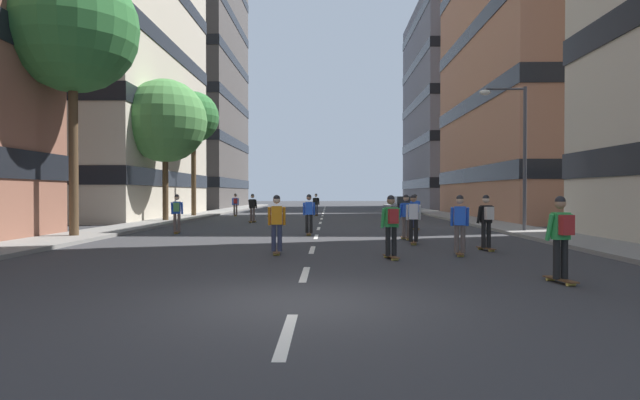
{
  "coord_description": "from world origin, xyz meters",
  "views": [
    {
      "loc": [
        0.55,
        -8.7,
        1.84
      ],
      "look_at": [
        0.0,
        21.97,
        1.41
      ],
      "focal_mm": 29.18,
      "sensor_mm": 36.0,
      "label": 1
    }
  ],
  "objects_px": {
    "skater_5": "(460,222)",
    "skater_12": "(177,211)",
    "parked_car_near": "(404,206)",
    "skater_0": "(235,203)",
    "skater_11": "(406,215)",
    "skater_4": "(415,210)",
    "skater_6": "(486,219)",
    "skater_9": "(391,223)",
    "street_tree_mid": "(193,118)",
    "skater_1": "(561,234)",
    "street_tree_near": "(165,121)",
    "skater_2": "(277,221)",
    "skater_10": "(309,212)",
    "street_tree_far": "(73,28)",
    "streetlamp_right": "(517,142)",
    "skater_3": "(413,217)",
    "skater_8": "(316,203)",
    "skater_7": "(252,207)"
  },
  "relations": [
    {
      "from": "streetlamp_right",
      "to": "skater_1",
      "type": "bearing_deg",
      "value": -106.12
    },
    {
      "from": "skater_0",
      "to": "skater_12",
      "type": "bearing_deg",
      "value": -88.27
    },
    {
      "from": "parked_car_near",
      "to": "skater_0",
      "type": "relative_size",
      "value": 2.47
    },
    {
      "from": "skater_7",
      "to": "skater_11",
      "type": "relative_size",
      "value": 1.0
    },
    {
      "from": "street_tree_mid",
      "to": "skater_3",
      "type": "distance_m",
      "value": 25.11
    },
    {
      "from": "street_tree_mid",
      "to": "skater_11",
      "type": "distance_m",
      "value": 23.63
    },
    {
      "from": "skater_0",
      "to": "skater_5",
      "type": "distance_m",
      "value": 27.97
    },
    {
      "from": "skater_3",
      "to": "skater_4",
      "type": "xyz_separation_m",
      "value": [
        1.26,
        7.37,
        0.0
      ]
    },
    {
      "from": "skater_8",
      "to": "skater_7",
      "type": "bearing_deg",
      "value": -110.97
    },
    {
      "from": "street_tree_far",
      "to": "skater_8",
      "type": "distance_m",
      "value": 24.15
    },
    {
      "from": "skater_12",
      "to": "skater_3",
      "type": "bearing_deg",
      "value": -25.66
    },
    {
      "from": "street_tree_mid",
      "to": "skater_1",
      "type": "bearing_deg",
      "value": -62.21
    },
    {
      "from": "skater_6",
      "to": "skater_9",
      "type": "height_order",
      "value": "same"
    },
    {
      "from": "parked_car_near",
      "to": "streetlamp_right",
      "type": "bearing_deg",
      "value": -85.28
    },
    {
      "from": "skater_4",
      "to": "skater_11",
      "type": "relative_size",
      "value": 1.0
    },
    {
      "from": "skater_0",
      "to": "skater_3",
      "type": "relative_size",
      "value": 1.0
    },
    {
      "from": "skater_2",
      "to": "skater_3",
      "type": "xyz_separation_m",
      "value": [
        4.58,
        3.08,
        0.0
      ]
    },
    {
      "from": "street_tree_near",
      "to": "skater_3",
      "type": "height_order",
      "value": "street_tree_near"
    },
    {
      "from": "street_tree_mid",
      "to": "skater_9",
      "type": "relative_size",
      "value": 5.23
    },
    {
      "from": "skater_0",
      "to": "skater_2",
      "type": "relative_size",
      "value": 1.0
    },
    {
      "from": "street_tree_near",
      "to": "skater_4",
      "type": "distance_m",
      "value": 16.64
    },
    {
      "from": "street_tree_near",
      "to": "skater_4",
      "type": "xyz_separation_m",
      "value": [
        14.48,
        -6.23,
        -5.31
      ]
    },
    {
      "from": "street_tree_near",
      "to": "skater_6",
      "type": "height_order",
      "value": "street_tree_near"
    },
    {
      "from": "skater_0",
      "to": "skater_9",
      "type": "height_order",
      "value": "same"
    },
    {
      "from": "street_tree_mid",
      "to": "skater_6",
      "type": "xyz_separation_m",
      "value": [
        15.2,
        -22.35,
        -6.46
      ]
    },
    {
      "from": "parked_car_near",
      "to": "skater_12",
      "type": "xyz_separation_m",
      "value": [
        -13.54,
        -22.73,
        0.32
      ]
    },
    {
      "from": "streetlamp_right",
      "to": "skater_7",
      "type": "relative_size",
      "value": 3.65
    },
    {
      "from": "skater_4",
      "to": "skater_5",
      "type": "distance_m",
      "value": 10.72
    },
    {
      "from": "skater_2",
      "to": "skater_11",
      "type": "distance_m",
      "value": 6.75
    },
    {
      "from": "skater_3",
      "to": "skater_9",
      "type": "distance_m",
      "value": 4.37
    },
    {
      "from": "street_tree_far",
      "to": "skater_8",
      "type": "bearing_deg",
      "value": 66.56
    },
    {
      "from": "parked_car_near",
      "to": "skater_12",
      "type": "height_order",
      "value": "skater_12"
    },
    {
      "from": "street_tree_far",
      "to": "skater_0",
      "type": "xyz_separation_m",
      "value": [
        2.79,
        20.29,
        -7.38
      ]
    },
    {
      "from": "street_tree_near",
      "to": "skater_0",
      "type": "height_order",
      "value": "street_tree_near"
    },
    {
      "from": "street_tree_near",
      "to": "street_tree_far",
      "type": "xyz_separation_m",
      "value": [
        0.0,
        -11.6,
        2.09
      ]
    },
    {
      "from": "street_tree_mid",
      "to": "skater_7",
      "type": "xyz_separation_m",
      "value": [
        5.46,
        -6.87,
        -6.49
      ]
    },
    {
      "from": "skater_5",
      "to": "skater_12",
      "type": "relative_size",
      "value": 1.0
    },
    {
      "from": "skater_10",
      "to": "skater_12",
      "type": "xyz_separation_m",
      "value": [
        -6.01,
        0.79,
        0.03
      ]
    },
    {
      "from": "skater_8",
      "to": "skater_12",
      "type": "relative_size",
      "value": 1.0
    },
    {
      "from": "skater_9",
      "to": "street_tree_mid",
      "type": "bearing_deg",
      "value": 115.96
    },
    {
      "from": "skater_2",
      "to": "skater_5",
      "type": "relative_size",
      "value": 1.0
    },
    {
      "from": "parked_car_near",
      "to": "skater_3",
      "type": "height_order",
      "value": "skater_3"
    },
    {
      "from": "skater_10",
      "to": "street_tree_far",
      "type": "bearing_deg",
      "value": -168.08
    },
    {
      "from": "parked_car_near",
      "to": "street_tree_near",
      "type": "relative_size",
      "value": 0.5
    },
    {
      "from": "skater_0",
      "to": "skater_11",
      "type": "distance_m",
      "value": 22.93
    },
    {
      "from": "skater_5",
      "to": "skater_4",
      "type": "bearing_deg",
      "value": 87.58
    },
    {
      "from": "street_tree_far",
      "to": "skater_10",
      "type": "xyz_separation_m",
      "value": [
        9.33,
        1.97,
        -7.41
      ]
    },
    {
      "from": "skater_3",
      "to": "skater_11",
      "type": "relative_size",
      "value": 1.0
    },
    {
      "from": "skater_9",
      "to": "skater_0",
      "type": "bearing_deg",
      "value": 109.05
    },
    {
      "from": "streetlamp_right",
      "to": "skater_8",
      "type": "relative_size",
      "value": 3.65
    }
  ]
}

